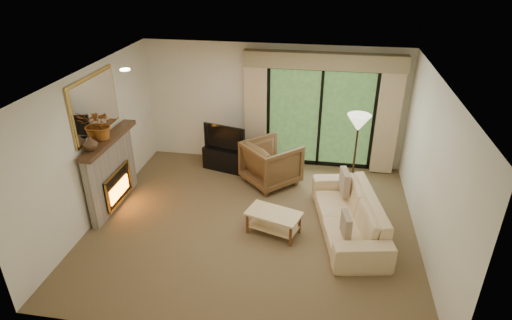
% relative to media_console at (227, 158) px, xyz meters
% --- Properties ---
extents(floor, '(5.50, 5.50, 0.00)m').
position_rel_media_console_xyz_m(floor, '(0.91, -1.95, -0.24)').
color(floor, brown).
rests_on(floor, ground).
extents(ceiling, '(5.50, 5.50, 0.00)m').
position_rel_media_console_xyz_m(ceiling, '(0.91, -1.95, 2.36)').
color(ceiling, white).
rests_on(ceiling, ground).
extents(wall_back, '(5.00, 0.00, 5.00)m').
position_rel_media_console_xyz_m(wall_back, '(0.91, 0.55, 1.06)').
color(wall_back, white).
rests_on(wall_back, ground).
extents(wall_front, '(5.00, 0.00, 5.00)m').
position_rel_media_console_xyz_m(wall_front, '(0.91, -4.45, 1.06)').
color(wall_front, white).
rests_on(wall_front, ground).
extents(wall_left, '(0.00, 5.00, 5.00)m').
position_rel_media_console_xyz_m(wall_left, '(-1.84, -1.95, 1.06)').
color(wall_left, white).
rests_on(wall_left, ground).
extents(wall_right, '(0.00, 5.00, 5.00)m').
position_rel_media_console_xyz_m(wall_right, '(3.66, -1.95, 1.06)').
color(wall_right, white).
rests_on(wall_right, ground).
extents(fireplace, '(0.24, 1.70, 1.37)m').
position_rel_media_console_xyz_m(fireplace, '(-1.72, -1.75, 0.44)').
color(fireplace, gray).
rests_on(fireplace, floor).
extents(mirror, '(0.07, 1.45, 1.02)m').
position_rel_media_console_xyz_m(mirror, '(-1.81, -1.75, 1.71)').
color(mirror, gold).
rests_on(mirror, wall_left).
extents(sliding_door, '(2.26, 0.10, 2.16)m').
position_rel_media_console_xyz_m(sliding_door, '(1.91, 0.50, 0.86)').
color(sliding_door, black).
rests_on(sliding_door, floor).
extents(curtain_left, '(0.45, 0.18, 2.35)m').
position_rel_media_console_xyz_m(curtain_left, '(0.56, 0.39, 0.96)').
color(curtain_left, '#CBAE85').
rests_on(curtain_left, floor).
extents(curtain_right, '(0.45, 0.18, 2.35)m').
position_rel_media_console_xyz_m(curtain_right, '(3.26, 0.39, 0.96)').
color(curtain_right, '#CBAE85').
rests_on(curtain_right, floor).
extents(cornice, '(3.20, 0.24, 0.32)m').
position_rel_media_console_xyz_m(cornice, '(1.91, 0.41, 2.08)').
color(cornice, '#96855E').
rests_on(cornice, wall_back).
extents(media_console, '(1.05, 0.67, 0.49)m').
position_rel_media_console_xyz_m(media_console, '(0.00, 0.00, 0.00)').
color(media_console, black).
rests_on(media_console, floor).
extents(tv, '(0.94, 0.36, 0.54)m').
position_rel_media_console_xyz_m(tv, '(0.00, 0.00, 0.51)').
color(tv, black).
rests_on(tv, media_console).
extents(armchair, '(1.36, 1.36, 0.89)m').
position_rel_media_console_xyz_m(armchair, '(1.02, -0.45, 0.20)').
color(armchair, brown).
rests_on(armchair, floor).
extents(sofa, '(1.32, 2.42, 0.67)m').
position_rel_media_console_xyz_m(sofa, '(2.51, -1.86, 0.09)').
color(sofa, beige).
rests_on(sofa, floor).
extents(pillow_near, '(0.17, 0.38, 0.37)m').
position_rel_media_console_xyz_m(pillow_near, '(2.44, -2.52, 0.32)').
color(pillow_near, brown).
rests_on(pillow_near, sofa).
extents(pillow_far, '(0.19, 0.44, 0.42)m').
position_rel_media_console_xyz_m(pillow_far, '(2.44, -1.20, 0.33)').
color(pillow_far, brown).
rests_on(pillow_far, sofa).
extents(coffee_table, '(0.99, 0.73, 0.40)m').
position_rel_media_console_xyz_m(coffee_table, '(1.29, -2.14, -0.04)').
color(coffee_table, '#EFC788').
rests_on(coffee_table, floor).
extents(floor_lamp, '(0.44, 0.44, 1.61)m').
position_rel_media_console_xyz_m(floor_lamp, '(2.61, -0.56, 0.56)').
color(floor_lamp, beige).
rests_on(floor_lamp, floor).
extents(vase, '(0.24, 0.24, 0.25)m').
position_rel_media_console_xyz_m(vase, '(-1.70, -2.26, 1.25)').
color(vase, '#48301D').
rests_on(vase, fireplace).
extents(branches, '(0.52, 0.47, 0.53)m').
position_rel_media_console_xyz_m(branches, '(-1.70, -1.82, 1.39)').
color(branches, '#965219').
rests_on(branches, fireplace).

